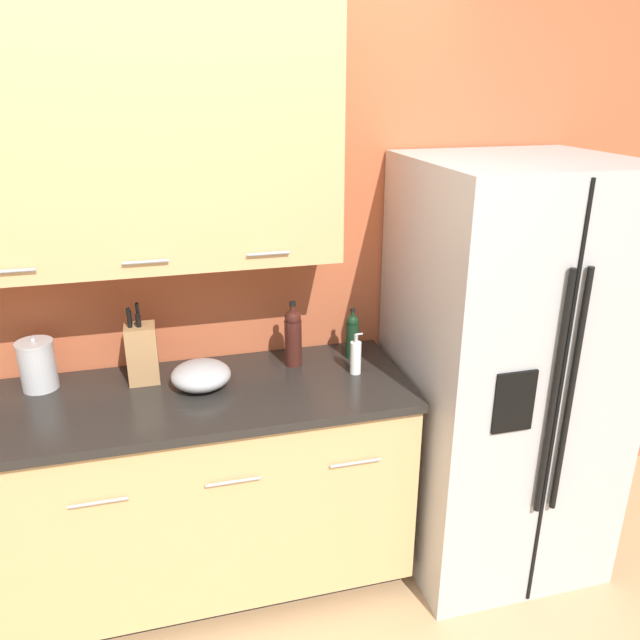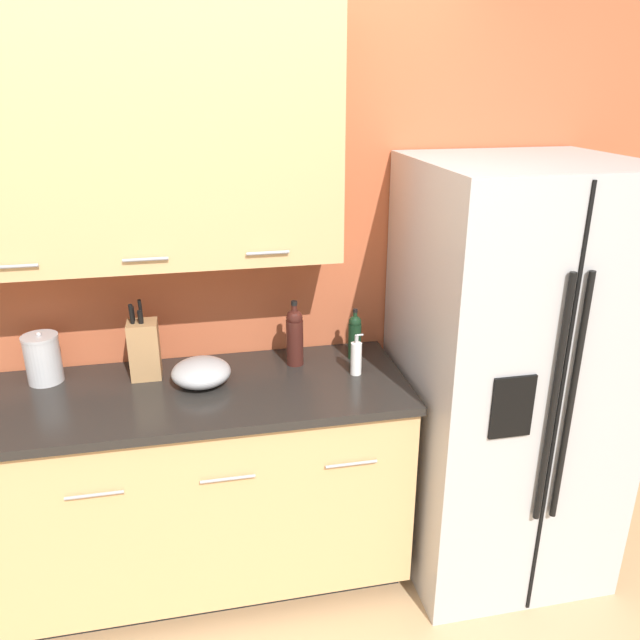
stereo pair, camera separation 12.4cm
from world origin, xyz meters
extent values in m
cube|color=#BC5B38|center=(0.00, 1.32, 1.30)|extent=(10.00, 0.05, 2.60)
cube|color=tan|center=(-0.07, 1.13, 1.88)|extent=(1.47, 0.32, 0.94)
cylinder|color=#99999E|center=(-0.51, 0.96, 1.47)|extent=(0.16, 0.01, 0.01)
cylinder|color=#99999E|center=(-0.07, 0.96, 1.47)|extent=(0.16, 0.01, 0.01)
cylinder|color=#99999E|center=(0.37, 0.96, 1.47)|extent=(0.16, 0.01, 0.01)
cube|color=black|center=(-0.07, 1.01, 0.04)|extent=(1.89, 0.54, 0.09)
cube|color=tan|center=(-0.07, 0.97, 0.49)|extent=(1.93, 0.62, 0.81)
cube|color=black|center=(-0.07, 0.96, 0.91)|extent=(1.96, 0.64, 0.03)
cylinder|color=#99999E|center=(-0.30, 0.65, 0.72)|extent=(0.20, 0.01, 0.01)
cylinder|color=#99999E|center=(0.16, 0.65, 0.72)|extent=(0.20, 0.01, 0.01)
cylinder|color=#99999E|center=(0.63, 0.65, 0.72)|extent=(0.20, 0.01, 0.01)
cube|color=#B2B2B5|center=(1.36, 0.89, 0.90)|extent=(0.83, 0.79, 1.80)
cube|color=black|center=(1.36, 0.49, 0.90)|extent=(0.01, 0.01, 1.76)
cylinder|color=black|center=(1.32, 0.47, 0.99)|extent=(0.02, 0.02, 0.99)
cylinder|color=black|center=(1.39, 0.47, 0.99)|extent=(0.02, 0.02, 0.99)
cube|color=black|center=(1.17, 0.49, 0.99)|extent=(0.16, 0.01, 0.24)
cube|color=#A87A4C|center=(-0.12, 1.12, 1.05)|extent=(0.12, 0.11, 0.24)
cylinder|color=black|center=(-0.15, 1.13, 1.20)|extent=(0.02, 0.03, 0.07)
cylinder|color=black|center=(-0.15, 1.10, 1.21)|extent=(0.02, 0.03, 0.09)
cylinder|color=black|center=(-0.12, 1.13, 1.22)|extent=(0.01, 0.03, 0.09)
cylinder|color=black|center=(-0.12, 1.10, 1.20)|extent=(0.02, 0.03, 0.06)
cylinder|color=#3D1914|center=(0.49, 1.11, 1.03)|extent=(0.07, 0.07, 0.20)
sphere|color=#3D1914|center=(0.49, 1.11, 1.14)|extent=(0.07, 0.07, 0.07)
cylinder|color=#3D1914|center=(0.49, 1.11, 1.17)|extent=(0.02, 0.02, 0.07)
cylinder|color=black|center=(0.49, 1.11, 1.21)|extent=(0.03, 0.03, 0.02)
cylinder|color=white|center=(0.72, 0.97, 1.00)|extent=(0.05, 0.05, 0.14)
cylinder|color=#B2B2B5|center=(0.72, 0.97, 1.09)|extent=(0.02, 0.02, 0.04)
cylinder|color=#B2B2B5|center=(0.74, 0.97, 1.11)|extent=(0.03, 0.01, 0.01)
cylinder|color=black|center=(0.76, 1.12, 1.01)|extent=(0.06, 0.06, 0.16)
sphere|color=black|center=(0.76, 1.12, 1.10)|extent=(0.06, 0.06, 0.06)
cylinder|color=black|center=(0.76, 1.12, 1.12)|extent=(0.02, 0.02, 0.05)
cylinder|color=black|center=(0.76, 1.12, 1.15)|extent=(0.02, 0.02, 0.01)
cylinder|color=#B7B7BA|center=(-0.52, 1.16, 1.03)|extent=(0.14, 0.14, 0.19)
cylinder|color=#B7B7BA|center=(-0.52, 1.16, 1.13)|extent=(0.14, 0.14, 0.01)
sphere|color=#B7B7BA|center=(-0.52, 1.16, 1.14)|extent=(0.02, 0.02, 0.02)
ellipsoid|color=#A3A3A5|center=(0.10, 1.00, 0.98)|extent=(0.23, 0.23, 0.10)
camera|label=1|loc=(-0.01, -1.25, 2.08)|focal=35.00mm
camera|label=2|loc=(0.11, -1.28, 2.08)|focal=35.00mm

